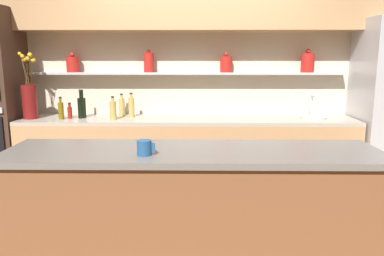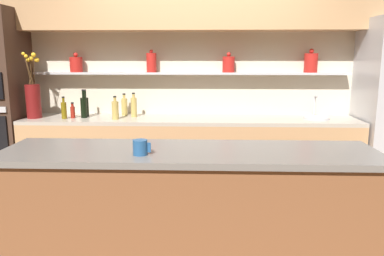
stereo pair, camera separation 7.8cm
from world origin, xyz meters
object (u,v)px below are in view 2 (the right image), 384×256
object	(u,v)px
sink_fixture	(316,116)
bottle_sauce_0	(73,111)
bottle_wine_6	(84,107)
bottle_wine_4	(86,106)
bottle_spirit_5	(115,110)
flower_vase	(33,99)
coffee_mug	(140,147)
bottle_spirit_3	(134,107)
bottle_oil_2	(64,110)
bottle_spirit_1	(124,106)

from	to	relation	value
sink_fixture	bottle_sauce_0	world-z (taller)	sink_fixture
bottle_wine_6	bottle_wine_4	bearing A→B (deg)	93.25
bottle_sauce_0	bottle_spirit_5	distance (m)	0.51
bottle_wine_6	flower_vase	bearing A→B (deg)	-176.37
bottle_wine_4	bottle_wine_6	distance (m)	0.09
bottle_wine_4	bottle_spirit_5	bearing A→B (deg)	-25.05
coffee_mug	bottle_wine_4	bearing A→B (deg)	115.92
bottle_sauce_0	bottle_spirit_3	distance (m)	0.68
flower_vase	bottle_sauce_0	size ratio (longest dim) A/B	4.12
bottle_spirit_3	bottle_spirit_5	size ratio (longest dim) A/B	1.08
sink_fixture	bottle_wine_4	xyz separation A→B (m)	(-2.60, 0.05, 0.09)
bottle_wine_4	bottle_spirit_5	size ratio (longest dim) A/B	1.21
bottle_oil_2	bottle_spirit_3	bearing A→B (deg)	11.76
sink_fixture	coffee_mug	distance (m)	2.56
sink_fixture	bottle_spirit_5	size ratio (longest dim) A/B	1.10
bottle_sauce_0	bottle_wine_6	size ratio (longest dim) A/B	0.55
bottle_spirit_3	bottle_wine_6	xyz separation A→B (m)	(-0.55, -0.08, 0.00)
bottle_wine_4	coffee_mug	size ratio (longest dim) A/B	2.88
bottle_oil_2	bottle_wine_6	distance (m)	0.21
sink_fixture	bottle_spirit_3	xyz separation A→B (m)	(-2.05, 0.04, 0.09)
flower_vase	bottle_spirit_3	size ratio (longest dim) A/B	2.63
bottle_spirit_5	bottle_spirit_3	bearing A→B (deg)	45.96
sink_fixture	bottle_sauce_0	xyz separation A→B (m)	(-2.72, -0.06, 0.05)
bottle_wine_4	bottle_spirit_5	distance (m)	0.42
bottle_sauce_0	bottle_spirit_1	bearing A→B (deg)	22.19
sink_fixture	bottle_oil_2	world-z (taller)	sink_fixture
flower_vase	bottle_sauce_0	world-z (taller)	flower_vase
bottle_wine_6	bottle_spirit_3	bearing A→B (deg)	8.63
flower_vase	bottle_spirit_5	bearing A→B (deg)	-3.59
sink_fixture	bottle_spirit_1	world-z (taller)	bottle_spirit_1
flower_vase	bottle_wine_6	bearing A→B (deg)	3.63
coffee_mug	bottle_wine_6	bearing A→B (deg)	116.80
sink_fixture	bottle_wine_6	distance (m)	2.60
bottle_spirit_3	bottle_wine_4	distance (m)	0.56
sink_fixture	bottle_spirit_1	size ratio (longest dim) A/B	1.10
flower_vase	bottle_sauce_0	distance (m)	0.46
sink_fixture	bottle_wine_4	bearing A→B (deg)	178.96
flower_vase	coffee_mug	bearing A→B (deg)	-51.21
flower_vase	bottle_spirit_3	distance (m)	1.11
sink_fixture	bottle_spirit_5	xyz separation A→B (m)	(-2.22, -0.13, 0.08)
sink_fixture	bottle_wine_6	xyz separation A→B (m)	(-2.60, -0.04, 0.10)
bottle_wine_4	sink_fixture	bearing A→B (deg)	-1.04
bottle_spirit_1	bottle_wine_4	xyz separation A→B (m)	(-0.42, -0.11, 0.01)
bottle_spirit_5	bottle_wine_6	size ratio (longest dim) A/B	0.80
sink_fixture	coffee_mug	xyz separation A→B (m)	(-1.62, -1.98, 0.12)
sink_fixture	bottle_spirit_5	bearing A→B (deg)	-176.59
bottle_oil_2	bottle_wine_6	bearing A→B (deg)	20.02
bottle_oil_2	bottle_spirit_3	xyz separation A→B (m)	(0.75, 0.16, 0.02)
bottle_spirit_1	bottle_wine_4	distance (m)	0.44
bottle_wine_4	bottle_wine_6	size ratio (longest dim) A/B	0.97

